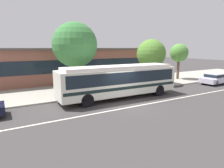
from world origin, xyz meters
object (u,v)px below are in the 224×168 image
(pedestrian_waiting_near_sign, at_px, (109,82))
(street_tree_far_end, at_px, (179,53))
(pedestrian_walking_along_curb, at_px, (144,78))
(street_tree_mid_block, at_px, (151,54))
(street_tree_near_stop, at_px, (75,45))
(sedan_far_ahead, at_px, (217,78))
(transit_bus, at_px, (119,79))

(pedestrian_waiting_near_sign, bearing_deg, street_tree_far_end, 11.75)
(pedestrian_walking_along_curb, bearing_deg, street_tree_far_end, 15.90)
(pedestrian_waiting_near_sign, height_order, street_tree_mid_block, street_tree_mid_block)
(pedestrian_waiting_near_sign, height_order, street_tree_far_end, street_tree_far_end)
(pedestrian_walking_along_curb, relative_size, street_tree_near_stop, 0.26)
(street_tree_near_stop, height_order, street_tree_mid_block, street_tree_near_stop)
(pedestrian_waiting_near_sign, relative_size, street_tree_far_end, 0.36)
(pedestrian_walking_along_curb, xyz_separation_m, street_tree_near_stop, (-6.76, 2.25, 3.45))
(street_tree_near_stop, bearing_deg, pedestrian_waiting_near_sign, -47.10)
(street_tree_near_stop, relative_size, street_tree_mid_block, 1.28)
(pedestrian_waiting_near_sign, xyz_separation_m, street_tree_mid_block, (6.46, 1.62, 2.50))
(sedan_far_ahead, bearing_deg, street_tree_near_stop, 164.06)
(street_tree_mid_block, xyz_separation_m, street_tree_far_end, (5.67, 0.90, -0.02))
(street_tree_near_stop, bearing_deg, street_tree_mid_block, -6.08)
(street_tree_mid_block, bearing_deg, sedan_far_ahead, -26.67)
(transit_bus, bearing_deg, pedestrian_waiting_near_sign, 88.53)
(sedan_far_ahead, height_order, street_tree_near_stop, street_tree_near_stop)
(pedestrian_waiting_near_sign, height_order, street_tree_near_stop, street_tree_near_stop)
(sedan_far_ahead, distance_m, street_tree_mid_block, 8.68)
(sedan_far_ahead, distance_m, street_tree_far_end, 5.64)
(transit_bus, height_order, sedan_far_ahead, transit_bus)
(pedestrian_walking_along_curb, height_order, street_tree_near_stop, street_tree_near_stop)
(sedan_far_ahead, height_order, pedestrian_waiting_near_sign, pedestrian_waiting_near_sign)
(pedestrian_walking_along_curb, height_order, street_tree_far_end, street_tree_far_end)
(transit_bus, height_order, street_tree_mid_block, street_tree_mid_block)
(transit_bus, bearing_deg, sedan_far_ahead, -0.81)
(transit_bus, distance_m, street_tree_far_end, 13.09)
(transit_bus, height_order, pedestrian_walking_along_curb, transit_bus)
(transit_bus, bearing_deg, street_tree_far_end, 19.77)
(transit_bus, xyz_separation_m, pedestrian_waiting_near_sign, (0.05, 1.85, -0.53))
(street_tree_mid_block, bearing_deg, transit_bus, -151.87)
(sedan_far_ahead, bearing_deg, street_tree_mid_block, 153.33)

